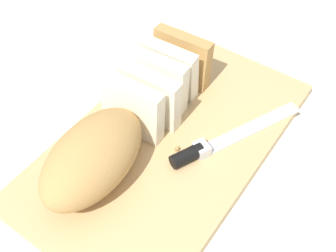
{
  "coord_description": "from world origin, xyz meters",
  "views": [
    {
      "loc": [
        -0.32,
        -0.24,
        0.53
      ],
      "look_at": [
        0.0,
        0.0,
        0.05
      ],
      "focal_mm": 44.71,
      "sensor_mm": 36.0,
      "label": 1
    }
  ],
  "objects": [
    {
      "name": "cutting_board",
      "position": [
        0.0,
        0.0,
        0.01
      ],
      "size": [
        0.48,
        0.28,
        0.02
      ],
      "primitive_type": "cube",
      "rotation": [
        0.0,
        0.0,
        0.01
      ],
      "color": "tan",
      "rests_on": "ground_plane"
    },
    {
      "name": "crumb_near_loaf",
      "position": [
        -0.04,
        0.04,
        0.02
      ],
      "size": [
        0.01,
        0.01,
        0.01
      ],
      "primitive_type": "sphere",
      "color": "tan",
      "rests_on": "cutting_board"
    },
    {
      "name": "bread_loaf",
      "position": [
        -0.05,
        0.05,
        0.07
      ],
      "size": [
        0.35,
        0.13,
        0.09
      ],
      "rotation": [
        0.0,
        0.0,
        0.08
      ],
      "color": "tan",
      "rests_on": "cutting_board"
    },
    {
      "name": "crumb_stray_left",
      "position": [
        -0.01,
        -0.02,
        0.03
      ],
      "size": [
        0.01,
        0.01,
        0.01
      ],
      "primitive_type": "sphere",
      "color": "tan",
      "rests_on": "cutting_board"
    },
    {
      "name": "bread_knife",
      "position": [
        0.02,
        -0.06,
        0.03
      ],
      "size": [
        0.23,
        0.11,
        0.02
      ],
      "rotation": [
        0.0,
        0.0,
        -0.41
      ],
      "color": "silver",
      "rests_on": "cutting_board"
    },
    {
      "name": "ground_plane",
      "position": [
        0.0,
        0.0,
        0.0
      ],
      "size": [
        3.0,
        3.0,
        0.0
      ],
      "primitive_type": "plane",
      "color": "silver"
    },
    {
      "name": "crumb_near_knife",
      "position": [
        -0.04,
        0.02,
        0.02
      ],
      "size": [
        0.01,
        0.01,
        0.01
      ],
      "primitive_type": "sphere",
      "color": "tan",
      "rests_on": "cutting_board"
    }
  ]
}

